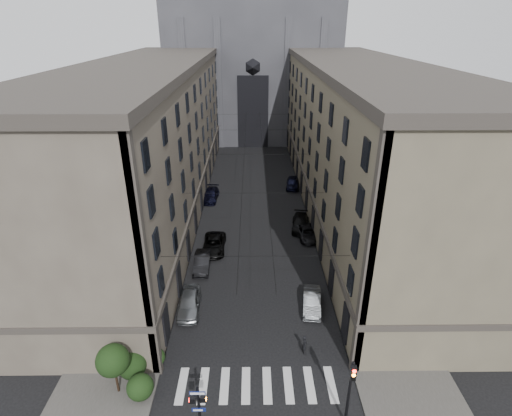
{
  "coord_description": "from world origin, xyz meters",
  "views": [
    {
      "loc": [
        -0.25,
        -15.15,
        23.17
      ],
      "look_at": [
        0.05,
        13.47,
        9.8
      ],
      "focal_mm": 28.0,
      "sensor_mm": 36.0,
      "label": 1
    }
  ],
  "objects_px": {
    "traffic_light_right": "(350,387)",
    "car_left_midnear": "(202,262)",
    "pedestrian_signal_left": "(199,406)",
    "car_right_far": "(293,183)",
    "car_left_far": "(211,195)",
    "car_left_midfar": "(214,244)",
    "car_right_near": "(312,301)",
    "car_right_midfar": "(300,223)",
    "gothic_tower": "(253,50)",
    "car_right_midnear": "(307,233)",
    "car_left_near": "(189,303)",
    "pedestrian": "(304,345)"
  },
  "relations": [
    {
      "from": "car_right_near",
      "to": "car_right_far",
      "type": "distance_m",
      "value": 28.49
    },
    {
      "from": "car_left_midnear",
      "to": "car_right_near",
      "type": "distance_m",
      "value": 12.26
    },
    {
      "from": "car_right_midnear",
      "to": "pedestrian_signal_left",
      "type": "bearing_deg",
      "value": -118.91
    },
    {
      "from": "traffic_light_right",
      "to": "car_left_far",
      "type": "height_order",
      "value": "traffic_light_right"
    },
    {
      "from": "car_left_far",
      "to": "car_right_midnear",
      "type": "bearing_deg",
      "value": -38.52
    },
    {
      "from": "pedestrian_signal_left",
      "to": "car_right_far",
      "type": "relative_size",
      "value": 0.86
    },
    {
      "from": "pedestrian_signal_left",
      "to": "car_right_midfar",
      "type": "xyz_separation_m",
      "value": [
        9.2,
        26.96,
        -1.6
      ]
    },
    {
      "from": "pedestrian_signal_left",
      "to": "gothic_tower",
      "type": "bearing_deg",
      "value": 87.26
    },
    {
      "from": "pedestrian_signal_left",
      "to": "car_right_far",
      "type": "distance_m",
      "value": 41.41
    },
    {
      "from": "gothic_tower",
      "to": "pedestrian",
      "type": "distance_m",
      "value": 69.18
    },
    {
      "from": "car_left_far",
      "to": "car_right_near",
      "type": "relative_size",
      "value": 1.15
    },
    {
      "from": "car_left_near",
      "to": "car_left_midfar",
      "type": "xyz_separation_m",
      "value": [
        1.31,
        10.27,
        -0.08
      ]
    },
    {
      "from": "pedestrian_signal_left",
      "to": "pedestrian",
      "type": "distance_m",
      "value": 9.83
    },
    {
      "from": "pedestrian_signal_left",
      "to": "car_left_near",
      "type": "height_order",
      "value": "pedestrian_signal_left"
    },
    {
      "from": "car_left_midnear",
      "to": "car_left_near",
      "type": "bearing_deg",
      "value": -94.55
    },
    {
      "from": "gothic_tower",
      "to": "car_left_near",
      "type": "distance_m",
      "value": 64.38
    },
    {
      "from": "car_left_near",
      "to": "car_right_far",
      "type": "height_order",
      "value": "car_left_near"
    },
    {
      "from": "car_left_far",
      "to": "car_right_far",
      "type": "bearing_deg",
      "value": 23.65
    },
    {
      "from": "traffic_light_right",
      "to": "car_left_far",
      "type": "distance_m",
      "value": 37.47
    },
    {
      "from": "car_right_midnear",
      "to": "gothic_tower",
      "type": "bearing_deg",
      "value": 89.88
    },
    {
      "from": "gothic_tower",
      "to": "pedestrian",
      "type": "relative_size",
      "value": 35.69
    },
    {
      "from": "pedestrian_signal_left",
      "to": "car_left_midnear",
      "type": "height_order",
      "value": "pedestrian_signal_left"
    },
    {
      "from": "car_left_near",
      "to": "car_right_near",
      "type": "xyz_separation_m",
      "value": [
        10.83,
        0.18,
        -0.09
      ]
    },
    {
      "from": "car_left_midnear",
      "to": "car_left_far",
      "type": "height_order",
      "value": "car_left_midnear"
    },
    {
      "from": "car_left_midfar",
      "to": "car_right_midfar",
      "type": "height_order",
      "value": "car_left_midfar"
    },
    {
      "from": "pedestrian_signal_left",
      "to": "car_right_near",
      "type": "xyz_separation_m",
      "value": [
        8.51,
        11.81,
        -1.6
      ]
    },
    {
      "from": "gothic_tower",
      "to": "pedestrian_signal_left",
      "type": "distance_m",
      "value": 75.15
    },
    {
      "from": "car_left_midnear",
      "to": "car_right_far",
      "type": "bearing_deg",
      "value": 61.53
    },
    {
      "from": "gothic_tower",
      "to": "car_right_midnear",
      "type": "bearing_deg",
      "value": -82.77
    },
    {
      "from": "gothic_tower",
      "to": "car_right_midfar",
      "type": "relative_size",
      "value": 11.58
    },
    {
      "from": "car_right_far",
      "to": "pedestrian",
      "type": "height_order",
      "value": "pedestrian"
    },
    {
      "from": "car_left_far",
      "to": "car_right_near",
      "type": "distance_m",
      "value": 26.55
    },
    {
      "from": "car_left_near",
      "to": "car_right_near",
      "type": "distance_m",
      "value": 10.84
    },
    {
      "from": "pedestrian_signal_left",
      "to": "car_left_far",
      "type": "distance_m",
      "value": 36.02
    },
    {
      "from": "car_right_near",
      "to": "car_right_midfar",
      "type": "distance_m",
      "value": 15.16
    },
    {
      "from": "gothic_tower",
      "to": "car_left_midfar",
      "type": "relative_size",
      "value": 11.03
    },
    {
      "from": "car_left_far",
      "to": "pedestrian",
      "type": "relative_size",
      "value": 3.08
    },
    {
      "from": "gothic_tower",
      "to": "car_right_near",
      "type": "distance_m",
      "value": 64.16
    },
    {
      "from": "car_left_far",
      "to": "car_right_near",
      "type": "bearing_deg",
      "value": -61.25
    },
    {
      "from": "car_right_midnear",
      "to": "car_left_near",
      "type": "bearing_deg",
      "value": -140.21
    },
    {
      "from": "gothic_tower",
      "to": "car_left_midnear",
      "type": "bearing_deg",
      "value": -95.62
    },
    {
      "from": "gothic_tower",
      "to": "pedestrian_signal_left",
      "type": "xyz_separation_m",
      "value": [
        -3.51,
        -73.46,
        -15.48
      ]
    },
    {
      "from": "car_left_midnear",
      "to": "traffic_light_right",
      "type": "bearing_deg",
      "value": -59.36
    },
    {
      "from": "car_left_far",
      "to": "car_left_midfar",
      "type": "bearing_deg",
      "value": -79.36
    },
    {
      "from": "car_left_near",
      "to": "car_right_midfar",
      "type": "height_order",
      "value": "car_left_near"
    },
    {
      "from": "car_right_near",
      "to": "pedestrian",
      "type": "bearing_deg",
      "value": -96.54
    },
    {
      "from": "traffic_light_right",
      "to": "car_right_midnear",
      "type": "distance_m",
      "value": 24.33
    },
    {
      "from": "traffic_light_right",
      "to": "car_left_midnear",
      "type": "bearing_deg",
      "value": 121.74
    },
    {
      "from": "traffic_light_right",
      "to": "car_right_midnear",
      "type": "bearing_deg",
      "value": 88.58
    },
    {
      "from": "gothic_tower",
      "to": "car_right_far",
      "type": "bearing_deg",
      "value": -79.8
    }
  ]
}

